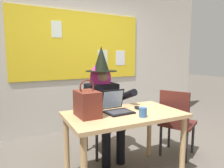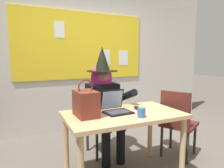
# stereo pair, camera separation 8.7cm
# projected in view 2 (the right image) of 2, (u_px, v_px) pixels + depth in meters

# --- Properties ---
(wall_back_bulletin) EXTENTS (5.73, 1.96, 2.91)m
(wall_back_bulletin) POSITION_uv_depth(u_px,v_px,m) (82.00, 50.00, 3.73)
(wall_back_bulletin) COLOR beige
(wall_back_bulletin) RESTS_ON ground
(desk_main) EXTENTS (1.28, 0.78, 0.75)m
(desk_main) POSITION_uv_depth(u_px,v_px,m) (123.00, 122.00, 2.20)
(desk_main) COLOR tan
(desk_main) RESTS_ON ground
(chair_at_desk) EXTENTS (0.43, 0.43, 0.91)m
(chair_at_desk) POSITION_uv_depth(u_px,v_px,m) (101.00, 116.00, 2.88)
(chair_at_desk) COLOR #2D3347
(chair_at_desk) RESTS_ON ground
(person_costumed) EXTENTS (0.62, 0.69, 1.49)m
(person_costumed) POSITION_uv_depth(u_px,v_px,m) (104.00, 97.00, 2.73)
(person_costumed) COLOR black
(person_costumed) RESTS_ON ground
(laptop) EXTENTS (0.29, 0.30, 0.24)m
(laptop) POSITION_uv_depth(u_px,v_px,m) (116.00, 107.00, 2.22)
(laptop) COLOR black
(laptop) RESTS_ON desk_main
(computer_mouse) EXTENTS (0.07, 0.11, 0.03)m
(computer_mouse) POSITION_uv_depth(u_px,v_px,m) (137.00, 108.00, 2.34)
(computer_mouse) COLOR black
(computer_mouse) RESTS_ON desk_main
(handbag) EXTENTS (0.20, 0.30, 0.38)m
(handbag) POSITION_uv_depth(u_px,v_px,m) (86.00, 103.00, 2.05)
(handbag) COLOR maroon
(handbag) RESTS_ON desk_main
(coffee_mug) EXTENTS (0.08, 0.08, 0.09)m
(coffee_mug) POSITION_uv_depth(u_px,v_px,m) (141.00, 113.00, 2.02)
(coffee_mug) COLOR #336099
(coffee_mug) RESTS_ON desk_main
(chair_extra_corner) EXTENTS (0.56, 0.56, 0.92)m
(chair_extra_corner) POSITION_uv_depth(u_px,v_px,m) (177.00, 120.00, 2.67)
(chair_extra_corner) COLOR #4C1E19
(chair_extra_corner) RESTS_ON ground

